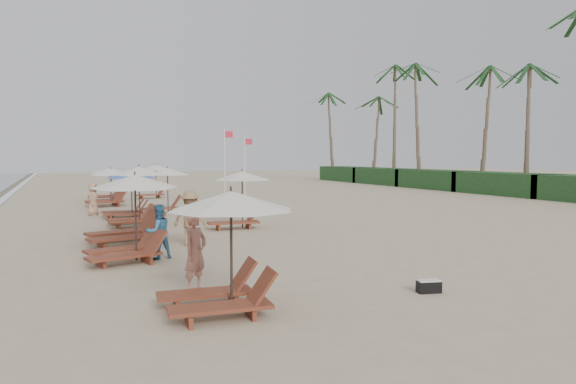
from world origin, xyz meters
name	(u,v)px	position (x,y,z in m)	size (l,w,h in m)	color
ground	(344,249)	(0.00, 0.00, 0.00)	(160.00, 160.00, 0.00)	tan
shrub_hedge	(507,184)	(22.00, 14.50, 0.80)	(3.20, 53.00, 1.60)	#193D1C
palm_row	(500,59)	(21.91, 15.40, 9.91)	(7.00, 52.00, 12.30)	brown
lounger_station_0	(222,246)	(-5.20, -4.59, 1.21)	(2.52, 2.34, 2.20)	brown
lounger_station_1	(128,216)	(-6.19, 0.82, 1.23)	(2.60, 2.34, 2.32)	brown
lounger_station_2	(127,212)	(-5.88, 3.79, 1.03)	(2.87, 2.44, 2.10)	brown
lounger_station_3	(134,196)	(-5.09, 8.01, 1.21)	(2.38, 2.08, 2.40)	brown
lounger_station_4	(127,193)	(-5.04, 10.90, 1.12)	(2.50, 2.20, 2.17)	brown
lounger_station_5	(107,187)	(-5.37, 17.20, 1.05)	(2.67, 2.31, 2.08)	brown
lounger_station_6	(107,183)	(-5.08, 21.29, 1.08)	(2.57, 2.32, 2.06)	brown
inland_station_0	(238,193)	(-1.46, 5.68, 1.36)	(2.72, 2.24, 2.22)	brown
inland_station_1	(164,184)	(-3.07, 12.39, 1.41)	(2.63, 2.24, 2.22)	brown
inland_station_2	(154,177)	(-2.06, 21.71, 1.43)	(2.61, 2.24, 2.22)	brown
beachgoer_near	(195,252)	(-5.30, -3.01, 0.83)	(0.61, 0.40, 1.67)	#A36758
beachgoer_mid_a	(158,232)	(-5.40, 0.78, 0.75)	(0.73, 0.57, 1.50)	teal
beachgoer_mid_b	(190,218)	(-4.10, 2.58, 0.87)	(1.12, 0.65, 1.74)	#96704C
beachgoer_far_b	(93,199)	(-6.40, 12.59, 0.78)	(0.76, 0.50, 1.56)	tan
duffel_bag	(429,286)	(-0.91, -5.06, 0.14)	(0.52, 0.35, 0.27)	black
flag_pole_near	(225,160)	(1.79, 18.05, 2.54)	(0.60, 0.08, 4.58)	silver
flag_pole_far	(245,163)	(3.88, 20.18, 2.34)	(0.60, 0.08, 4.20)	silver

